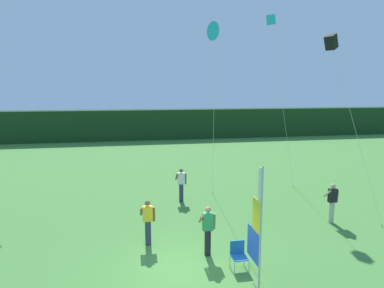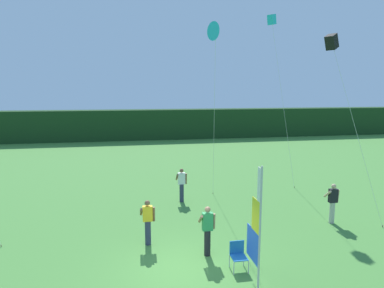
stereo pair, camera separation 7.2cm
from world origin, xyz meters
name	(u,v)px [view 1 (the left image)]	position (x,y,z in m)	size (l,w,h in m)	color
ground_plane	(184,269)	(0.00, 0.00, 0.00)	(120.00, 120.00, 0.00)	#478438
distant_treeline	(143,124)	(0.00, 29.40, 1.72)	(80.00, 2.40, 3.43)	#193819
banner_flag	(257,228)	(1.94, -1.20, 1.75)	(0.06, 1.03, 3.66)	#B7B7BC
person_near_banner	(208,229)	(0.97, 0.79, 0.95)	(0.55, 0.48, 1.77)	black
person_mid_field	(332,202)	(6.90, 2.64, 0.93)	(0.55, 0.48, 1.74)	#B7B2A3
person_far_left	(181,184)	(0.93, 6.58, 0.93)	(0.55, 0.48, 1.74)	#2D334C
person_far_right	(148,221)	(-1.02, 1.99, 0.91)	(0.55, 0.48, 1.71)	#2D334C
folding_chair	(238,253)	(1.74, -0.26, 0.51)	(0.51, 0.51, 0.89)	#BCBCC1
kite_black_box_0	(331,43)	(6.80, 3.29, 7.61)	(2.34, 1.80, 8.01)	brown
kite_cyan_delta_1	(215,32)	(2.33, 5.33, 8.26)	(0.85, 2.69, 8.71)	brown
kite_cyan_box_2	(271,21)	(6.55, 9.00, 9.56)	(1.60, 1.48, 9.96)	brown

